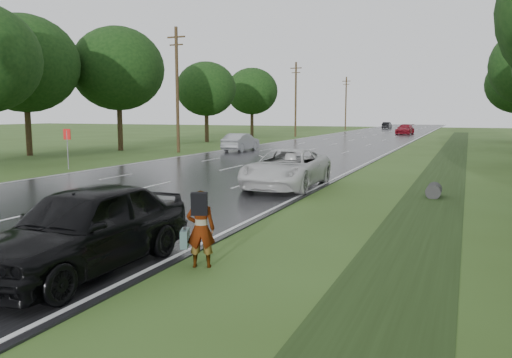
{
  "coord_description": "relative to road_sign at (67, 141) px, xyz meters",
  "views": [
    {
      "loc": [
        12.61,
        -10.03,
        3.2
      ],
      "look_at": [
        6.99,
        3.18,
        1.3
      ],
      "focal_mm": 35.0,
      "sensor_mm": 36.0,
      "label": 1
    }
  ],
  "objects": [
    {
      "name": "road",
      "position": [
        8.5,
        33.0,
        -1.62
      ],
      "size": [
        14.0,
        180.0,
        0.04
      ],
      "primitive_type": "cube",
      "color": "black",
      "rests_on": "ground"
    },
    {
      "name": "edge_stripe_east",
      "position": [
        15.25,
        33.0,
        -1.6
      ],
      "size": [
        0.12,
        180.0,
        0.01
      ],
      "primitive_type": "cube",
      "color": "silver",
      "rests_on": "road"
    },
    {
      "name": "edge_stripe_west",
      "position": [
        1.75,
        33.0,
        -1.6
      ],
      "size": [
        0.12,
        180.0,
        0.01
      ],
      "primitive_type": "cube",
      "color": "silver",
      "rests_on": "road"
    },
    {
      "name": "center_line",
      "position": [
        8.5,
        33.0,
        -1.6
      ],
      "size": [
        0.12,
        180.0,
        0.01
      ],
      "primitive_type": "cube",
      "color": "silver",
      "rests_on": "road"
    },
    {
      "name": "drainage_ditch",
      "position": [
        20.0,
        6.71,
        -1.61
      ],
      "size": [
        2.2,
        120.0,
        0.56
      ],
      "color": "#1F3012",
      "rests_on": "ground"
    },
    {
      "name": "road_sign",
      "position": [
        0.0,
        0.0,
        0.0
      ],
      "size": [
        0.5,
        0.06,
        2.3
      ],
      "color": "slate",
      "rests_on": "ground"
    },
    {
      "name": "utility_pole_mid",
      "position": [
        -0.7,
        13.0,
        3.55
      ],
      "size": [
        1.6,
        0.26,
        10.0
      ],
      "color": "#332215",
      "rests_on": "ground"
    },
    {
      "name": "utility_pole_far",
      "position": [
        -0.7,
        43.0,
        3.55
      ],
      "size": [
        1.6,
        0.26,
        10.0
      ],
      "color": "#332215",
      "rests_on": "ground"
    },
    {
      "name": "utility_pole_distant",
      "position": [
        -0.7,
        73.0,
        3.55
      ],
      "size": [
        1.6,
        0.26,
        10.0
      ],
      "color": "#332215",
      "rests_on": "ground"
    },
    {
      "name": "tree_west_c",
      "position": [
        -6.5,
        13.0,
        5.27
      ],
      "size": [
        7.8,
        7.8,
        10.43
      ],
      "color": "#332215",
      "rests_on": "ground"
    },
    {
      "name": "tree_west_d",
      "position": [
        -5.7,
        27.0,
        4.18
      ],
      "size": [
        6.6,
        6.6,
        8.8
      ],
      "color": "#332215",
      "rests_on": "ground"
    },
    {
      "name": "tree_west_e",
      "position": [
        -9.5,
        6.0,
        5.19
      ],
      "size": [
        8.0,
        8.0,
        10.44
      ],
      "color": "#332215",
      "rests_on": "ground"
    },
    {
      "name": "tree_west_f",
      "position": [
        -6.3,
        41.0,
        4.49
      ],
      "size": [
        7.0,
        7.0,
        9.29
      ],
      "color": "#332215",
      "rests_on": "ground"
    },
    {
      "name": "pedestrian",
      "position": [
        16.08,
        -13.18,
        -0.8
      ],
      "size": [
        0.86,
        0.67,
        1.63
      ],
      "rotation": [
        0.0,
        0.0,
        3.56
      ],
      "color": "#A5998C",
      "rests_on": "ground"
    },
    {
      "name": "white_pickup",
      "position": [
        14.0,
        -1.94,
        -0.79
      ],
      "size": [
        2.83,
        5.92,
        1.63
      ],
      "primitive_type": "imported",
      "rotation": [
        0.0,
        0.0,
        0.02
      ],
      "color": "silver",
      "rests_on": "road"
    },
    {
      "name": "dark_sedan",
      "position": [
        14.11,
        -14.36,
        -0.72
      ],
      "size": [
        2.08,
        5.17,
        1.76
      ],
      "primitive_type": "imported",
      "rotation": [
        0.0,
        0.0,
        -0.0
      ],
      "color": "black",
      "rests_on": "road"
    },
    {
      "name": "silver_sedan",
      "position": [
        3.58,
        15.93,
        -0.86
      ],
      "size": [
        1.6,
        4.5,
        1.48
      ],
      "primitive_type": "imported",
      "rotation": [
        0.0,
        0.0,
        3.13
      ],
      "color": "gray",
      "rests_on": "road"
    },
    {
      "name": "far_car_red",
      "position": [
        12.3,
        55.84,
        -0.85
      ],
      "size": [
        2.52,
        5.34,
        1.5
      ],
      "primitive_type": "imported",
      "rotation": [
        0.0,
        0.0,
        -0.08
      ],
      "color": "maroon",
      "rests_on": "road"
    },
    {
      "name": "far_car_dark",
      "position": [
        5.72,
        82.42,
        -0.94
      ],
      "size": [
        1.53,
        4.09,
        1.33
      ],
      "primitive_type": "imported",
      "rotation": [
        0.0,
        0.0,
        3.11
      ],
      "color": "black",
      "rests_on": "road"
    }
  ]
}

